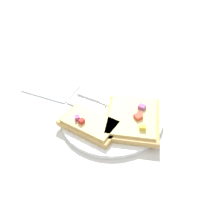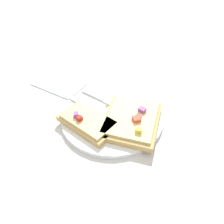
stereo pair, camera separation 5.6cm
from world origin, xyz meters
The scene contains 8 objects.
ground_plane centered at (0.00, 0.00, 0.00)m, with size 4.00×4.00×0.00m, color beige.
plate centered at (0.00, 0.00, 0.01)m, with size 0.27×0.27×0.01m.
fork centered at (-0.02, -0.02, 0.01)m, with size 0.23×0.05×0.01m.
knife centered at (-0.04, 0.04, 0.01)m, with size 0.20×0.04×0.01m.
pizza_slice_main centered at (0.06, 0.00, 0.02)m, with size 0.17×0.19×0.03m.
pizza_slice_corner centered at (-0.03, -0.06, 0.02)m, with size 0.16×0.10×0.03m.
crumb_scatter centered at (-0.03, 0.05, 0.02)m, with size 0.01×0.05×0.01m.
napkin centered at (-0.23, 0.05, 0.00)m, with size 0.16×0.09×0.01m.
Camera 2 is at (0.22, -0.36, 0.40)m, focal length 35.00 mm.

